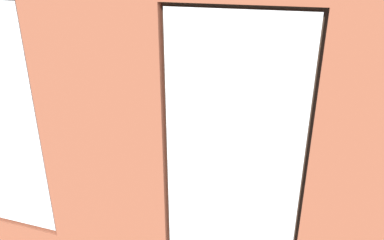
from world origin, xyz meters
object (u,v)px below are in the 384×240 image
cup_ceramic (197,135)px  potted_plant_mid_room_small (272,121)px  media_console (86,121)px  tv_flatscreen (82,89)px  couch_left (337,163)px  potted_plant_near_tv (81,130)px  coffee_table (204,144)px  candle_jar (208,141)px  table_plant_small (228,134)px  potted_plant_foreground_right (133,83)px  potted_plant_corner_near_left (344,102)px  potted_plant_by_left_couch (312,123)px  papasan_chair (213,101)px  remote_silver (204,140)px  remote_black (179,140)px  couch_by_window (84,217)px

cup_ceramic → potted_plant_mid_room_small: size_ratio=0.14×
media_console → tv_flatscreen: 0.66m
cup_ceramic → potted_plant_mid_room_small: 1.50m
couch_left → potted_plant_near_tv: potted_plant_near_tv is taller
couch_left → potted_plant_near_tv: size_ratio=2.58×
coffee_table → potted_plant_mid_room_small: size_ratio=2.04×
candle_jar → potted_plant_mid_room_small: (-0.89, -1.16, -0.00)m
tv_flatscreen → potted_plant_near_tv: size_ratio=1.51×
coffee_table → potted_plant_near_tv: (2.04, 0.51, 0.18)m
table_plant_small → potted_plant_foreground_right: size_ratio=0.24×
potted_plant_corner_near_left → potted_plant_by_left_couch: 0.82m
cup_ceramic → potted_plant_foreground_right: size_ratio=0.10×
papasan_chair → potted_plant_corner_near_left: 2.60m
potted_plant_foreground_right → couch_left: bearing=156.1°
remote_silver → potted_plant_near_tv: bearing=145.4°
media_console → potted_plant_by_left_couch: bearing=-166.1°
coffee_table → table_plant_small: 0.43m
remote_black → potted_plant_near_tv: (1.64, 0.40, 0.12)m
potted_plant_mid_room_small → potted_plant_near_tv: 3.41m
tv_flatscreen → potted_plant_by_left_couch: size_ratio=2.41×
table_plant_small → potted_plant_mid_room_small: size_ratio=0.32×
couch_by_window → potted_plant_corner_near_left: size_ratio=2.06×
coffee_table → candle_jar: (-0.10, 0.12, 0.11)m
tv_flatscreen → potted_plant_corner_near_left: size_ratio=1.29×
candle_jar → table_plant_small: table_plant_small is taller
papasan_chair → media_console: bearing=30.8°
remote_black → potted_plant_near_tv: bearing=16.3°
media_console → cup_ceramic: bearing=171.7°
coffee_table → couch_by_window: bearing=69.6°
coffee_table → potted_plant_mid_room_small: potted_plant_mid_room_small is taller
coffee_table → table_plant_small: size_ratio=6.32×
remote_silver → remote_black: (0.40, 0.12, 0.00)m
cup_ceramic → potted_plant_near_tv: bearing=18.0°
remote_black → papasan_chair: 1.92m
potted_plant_foreground_right → potted_plant_by_left_couch: bearing=173.1°
media_console → potted_plant_by_left_couch: media_console is taller
papasan_chair → potted_plant_near_tv: size_ratio=1.36×
papasan_chair → potted_plant_mid_room_small: bearing=150.2°
candle_jar → papasan_chair: (0.42, -1.92, -0.03)m
couch_left → media_console: couch_left is taller
remote_silver → coffee_table: bearing=67.9°
couch_left → potted_plant_mid_room_small: bearing=-128.3°
remote_black → potted_plant_mid_room_small: 1.82m
coffee_table → media_console: 2.63m
potted_plant_near_tv → coffee_table: bearing=-165.9°
tv_flatscreen → potted_plant_mid_room_small: size_ratio=1.83×
couch_by_window → potted_plant_by_left_couch: bearing=-123.9°
potted_plant_mid_room_small → cup_ceramic: bearing=39.2°
couch_left → potted_plant_foreground_right: 4.81m
potted_plant_mid_room_small → remote_silver: bearing=46.4°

